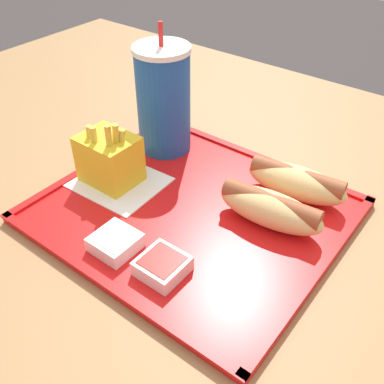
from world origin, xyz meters
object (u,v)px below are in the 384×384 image
(sauce_cup_ketchup, at_px, (162,265))
(hot_dog_near, at_px, (270,208))
(hot_dog_far, at_px, (297,181))
(fries_carton, at_px, (109,159))
(soda_cup, at_px, (164,100))
(sauce_cup_mayo, at_px, (115,242))

(sauce_cup_ketchup, bearing_deg, hot_dog_near, 70.12)
(hot_dog_far, bearing_deg, fries_carton, -150.21)
(soda_cup, distance_m, sauce_cup_mayo, 0.25)
(hot_dog_near, height_order, fries_carton, fries_carton)
(hot_dog_near, bearing_deg, soda_cup, 165.30)
(fries_carton, relative_size, sauce_cup_ketchup, 2.02)
(fries_carton, xyz_separation_m, sauce_cup_ketchup, (0.18, -0.09, -0.03))
(sauce_cup_ketchup, bearing_deg, soda_cup, 129.63)
(soda_cup, xyz_separation_m, hot_dog_near, (0.23, -0.06, -0.06))
(hot_dog_near, xyz_separation_m, sauce_cup_ketchup, (-0.06, -0.15, -0.01))
(sauce_cup_mayo, distance_m, sauce_cup_ketchup, 0.07)
(hot_dog_far, distance_m, sauce_cup_ketchup, 0.23)
(soda_cup, distance_m, hot_dog_far, 0.24)
(hot_dog_far, height_order, hot_dog_near, same)
(hot_dog_near, bearing_deg, sauce_cup_mayo, -128.67)
(sauce_cup_mayo, xyz_separation_m, sauce_cup_ketchup, (0.07, 0.01, 0.00))
(hot_dog_far, distance_m, hot_dog_near, 0.07)
(fries_carton, bearing_deg, hot_dog_far, 29.79)
(hot_dog_far, height_order, fries_carton, fries_carton)
(soda_cup, bearing_deg, sauce_cup_mayo, -64.37)
(fries_carton, bearing_deg, soda_cup, 89.23)
(sauce_cup_mayo, height_order, sauce_cup_ketchup, same)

